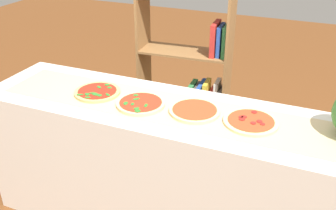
{
  "coord_description": "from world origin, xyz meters",
  "views": [
    {
      "loc": [
        0.82,
        -1.95,
        2.07
      ],
      "look_at": [
        0.0,
        0.0,
        0.97
      ],
      "focal_mm": 41.57,
      "sensor_mm": 36.0,
      "label": 1
    }
  ],
  "objects_px": {
    "pizza_plain_2": "(195,111)",
    "pizza_pepperoni_3": "(251,121)",
    "bookshelf": "(195,93)",
    "pizza_spinach_0": "(97,92)",
    "pizza_spinach_1": "(141,104)"
  },
  "relations": [
    {
      "from": "pizza_spinach_0",
      "to": "pizza_spinach_1",
      "type": "bearing_deg",
      "value": -6.86
    },
    {
      "from": "pizza_plain_2",
      "to": "bookshelf",
      "type": "bearing_deg",
      "value": 108.66
    },
    {
      "from": "pizza_pepperoni_3",
      "to": "pizza_spinach_1",
      "type": "bearing_deg",
      "value": -175.99
    },
    {
      "from": "pizza_pepperoni_3",
      "to": "pizza_plain_2",
      "type": "bearing_deg",
      "value": -179.41
    },
    {
      "from": "pizza_plain_2",
      "to": "pizza_pepperoni_3",
      "type": "xyz_separation_m",
      "value": [
        0.34,
        0.0,
        -0.0
      ]
    },
    {
      "from": "pizza_spinach_1",
      "to": "bookshelf",
      "type": "bearing_deg",
      "value": 87.26
    },
    {
      "from": "pizza_spinach_1",
      "to": "pizza_plain_2",
      "type": "distance_m",
      "value": 0.34
    },
    {
      "from": "bookshelf",
      "to": "pizza_plain_2",
      "type": "bearing_deg",
      "value": -71.34
    },
    {
      "from": "pizza_spinach_0",
      "to": "bookshelf",
      "type": "height_order",
      "value": "bookshelf"
    },
    {
      "from": "pizza_spinach_1",
      "to": "pizza_pepperoni_3",
      "type": "relative_size",
      "value": 0.96
    },
    {
      "from": "pizza_plain_2",
      "to": "pizza_pepperoni_3",
      "type": "height_order",
      "value": "pizza_pepperoni_3"
    },
    {
      "from": "pizza_plain_2",
      "to": "bookshelf",
      "type": "distance_m",
      "value": 0.98
    },
    {
      "from": "pizza_spinach_0",
      "to": "pizza_plain_2",
      "type": "height_order",
      "value": "pizza_spinach_0"
    },
    {
      "from": "pizza_plain_2",
      "to": "pizza_pepperoni_3",
      "type": "bearing_deg",
      "value": 0.59
    },
    {
      "from": "pizza_spinach_0",
      "to": "pizza_spinach_1",
      "type": "distance_m",
      "value": 0.34
    }
  ]
}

